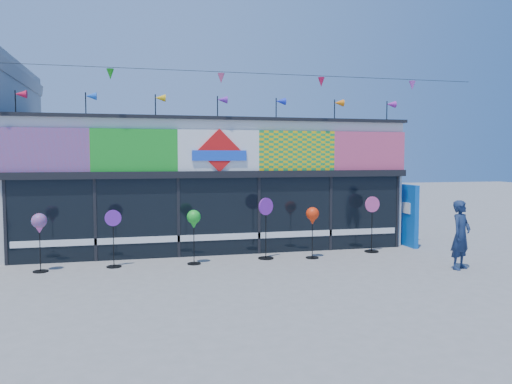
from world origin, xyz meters
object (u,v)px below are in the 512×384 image
object	(u,v)px
blue_sign	(409,215)
spinner_4	(312,217)
adult_man	(461,235)
spinner_2	(194,221)
spinner_5	(372,223)
spinner_1	(113,237)
spinner_3	(266,227)
spinner_0	(39,225)

from	to	relation	value
blue_sign	spinner_4	world-z (taller)	blue_sign
adult_man	blue_sign	bearing A→B (deg)	55.00
spinner_2	spinner_5	world-z (taller)	spinner_5
spinner_1	adult_man	distance (m)	9.07
spinner_3	spinner_5	xyz separation A→B (m)	(3.41, 0.22, -0.02)
spinner_0	spinner_1	size ratio (longest dim) A/B	0.98
spinner_4	spinner_5	bearing A→B (deg)	12.29
blue_sign	spinner_0	size ratio (longest dim) A/B	1.35
spinner_1	spinner_4	size ratio (longest dim) A/B	1.03
spinner_5	spinner_3	bearing A→B (deg)	-176.33
spinner_2	spinner_4	distance (m)	3.40
spinner_4	adult_man	xyz separation A→B (m)	(3.25, -2.24, -0.29)
blue_sign	spinner_4	distance (m)	3.87
blue_sign	spinner_2	world-z (taller)	blue_sign
spinner_2	spinner_3	distance (m)	2.11
spinner_0	spinner_2	bearing A→B (deg)	0.11
spinner_0	spinner_1	world-z (taller)	spinner_1
spinner_1	adult_man	world-z (taller)	adult_man
blue_sign	adult_man	bearing A→B (deg)	-97.17
spinner_5	spinner_1	bearing A→B (deg)	-177.53
spinner_3	adult_man	world-z (taller)	adult_man
spinner_1	spinner_4	bearing A→B (deg)	-1.34
spinner_4	spinner_1	bearing A→B (deg)	178.66
spinner_4	spinner_0	bearing A→B (deg)	-179.95
blue_sign	spinner_2	distance (m)	7.19
spinner_1	spinner_2	bearing A→B (deg)	-3.49
spinner_0	adult_man	distance (m)	10.77
spinner_1	spinner_5	world-z (taller)	spinner_5
spinner_4	adult_man	distance (m)	3.95
spinner_4	adult_man	bearing A→B (deg)	-34.55
spinner_4	blue_sign	bearing A→B (deg)	16.33
spinner_1	spinner_3	bearing A→B (deg)	1.49
spinner_2	spinner_4	size ratio (longest dim) A/B	1.00
spinner_1	adult_man	xyz separation A→B (m)	(8.75, -2.37, 0.09)
spinner_1	spinner_3	distance (m)	4.19
blue_sign	spinner_0	distance (m)	11.05
spinner_1	spinner_5	xyz separation A→B (m)	(7.60, 0.33, 0.10)
spinner_3	spinner_4	distance (m)	1.36
spinner_2	spinner_5	size ratio (longest dim) A/B	0.87
spinner_4	spinner_5	distance (m)	2.16
spinner_2	adult_man	size ratio (longest dim) A/B	0.83
spinner_3	spinner_0	bearing A→B (deg)	-177.66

